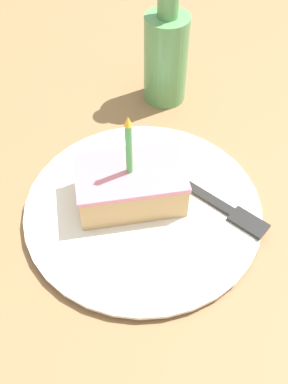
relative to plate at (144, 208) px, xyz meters
name	(u,v)px	position (x,y,z in m)	size (l,w,h in m)	color
ground_plane	(140,205)	(-0.03, 0.00, -0.03)	(2.40, 2.40, 0.04)	olive
plate	(144,208)	(0.00, 0.00, 0.00)	(0.29, 0.29, 0.01)	white
cake_slice	(130,185)	(-0.01, -0.01, 0.03)	(0.08, 0.13, 0.13)	tan
fork	(216,202)	(0.01, 0.09, 0.01)	(0.14, 0.12, 0.01)	#262626
bottle	(166,55)	(-0.22, 0.07, 0.07)	(0.06, 0.06, 0.18)	#599959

